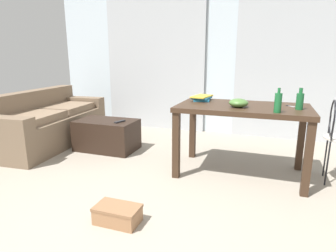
{
  "coord_description": "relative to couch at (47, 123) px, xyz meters",
  "views": [
    {
      "loc": [
        0.78,
        -1.46,
        1.26
      ],
      "look_at": [
        -0.37,
        1.78,
        0.42
      ],
      "focal_mm": 30.43,
      "sensor_mm": 36.0,
      "label": 1
    }
  ],
  "objects": [
    {
      "name": "craft_table",
      "position": [
        2.79,
        -0.19,
        0.35
      ],
      "size": [
        1.35,
        0.78,
        0.76
      ],
      "color": "#382619",
      "rests_on": "ground"
    },
    {
      "name": "ground_plane",
      "position": [
        2.25,
        -0.53,
        -0.31
      ],
      "size": [
        7.92,
        7.92,
        0.0
      ],
      "primitive_type": "plane",
      "color": "gray"
    },
    {
      "name": "scissors",
      "position": [
        3.25,
        -0.07,
        0.46
      ],
      "size": [
        0.11,
        0.11,
        0.0
      ],
      "color": "#9EA0A5",
      "rests_on": "craft_table"
    },
    {
      "name": "curtains",
      "position": [
        2.25,
        1.44,
        0.8
      ],
      "size": [
        4.03,
        0.03,
        2.21
      ],
      "color": "#B2B7BC",
      "rests_on": "ground"
    },
    {
      "name": "bottle_far",
      "position": [
        3.12,
        -0.49,
        0.55
      ],
      "size": [
        0.06,
        0.06,
        0.23
      ],
      "color": "#195B2D",
      "rests_on": "craft_table"
    },
    {
      "name": "couch",
      "position": [
        0.0,
        0.0,
        0.0
      ],
      "size": [
        0.96,
        1.96,
        0.77
      ],
      "color": "brown",
      "rests_on": "ground"
    },
    {
      "name": "book_stack",
      "position": [
        2.3,
        0.0,
        0.48
      ],
      "size": [
        0.22,
        0.32,
        0.06
      ],
      "color": "#1E668C",
      "rests_on": "craft_table"
    },
    {
      "name": "coffee_table",
      "position": [
        0.97,
        0.04,
        -0.1
      ],
      "size": [
        0.81,
        0.5,
        0.41
      ],
      "color": "black",
      "rests_on": "ground"
    },
    {
      "name": "wall_back",
      "position": [
        2.25,
        1.53,
        0.94
      ],
      "size": [
        5.9,
        0.1,
        2.5
      ],
      "primitive_type": "cube",
      "color": "silver",
      "rests_on": "ground"
    },
    {
      "name": "tv_remote_on_table",
      "position": [
        2.7,
        -0.03,
        0.47
      ],
      "size": [
        0.12,
        0.16,
        0.03
      ],
      "primitive_type": "cube",
      "rotation": [
        0.0,
        0.0,
        0.54
      ],
      "color": "#B7B7B2",
      "rests_on": "craft_table"
    },
    {
      "name": "tv_remote_primary",
      "position": [
        1.21,
        0.0,
        0.12
      ],
      "size": [
        0.09,
        0.17,
        0.02
      ],
      "primitive_type": "cube",
      "rotation": [
        0.0,
        0.0,
        -0.27
      ],
      "color": "#232326",
      "rests_on": "coffee_table"
    },
    {
      "name": "bowl",
      "position": [
        2.75,
        -0.31,
        0.5
      ],
      "size": [
        0.19,
        0.19,
        0.09
      ],
      "primitive_type": "ellipsoid",
      "color": "#477033",
      "rests_on": "craft_table"
    },
    {
      "name": "shoebox",
      "position": [
        2.0,
        -1.5,
        -0.24
      ],
      "size": [
        0.35,
        0.21,
        0.14
      ],
      "color": "#996B47",
      "rests_on": "ground"
    },
    {
      "name": "bottle_near",
      "position": [
        3.32,
        -0.26,
        0.54
      ],
      "size": [
        0.07,
        0.07,
        0.21
      ],
      "color": "#195B2D",
      "rests_on": "craft_table"
    }
  ]
}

